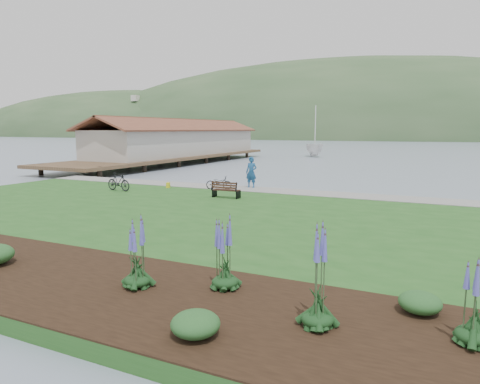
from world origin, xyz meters
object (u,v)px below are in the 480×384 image
object	(u,v)px
bicycle_a	(219,183)
park_bench	(225,189)
person	(251,170)
sailboat	(315,157)

from	to	relation	value
bicycle_a	park_bench	bearing A→B (deg)	-163.41
person	bicycle_a	size ratio (longest dim) A/B	1.45
park_bench	person	xyz separation A→B (m)	(-0.36, 4.30, 0.70)
sailboat	park_bench	bearing A→B (deg)	-110.60
park_bench	sailboat	world-z (taller)	sailboat
park_bench	bicycle_a	bearing A→B (deg)	123.96
bicycle_a	sailboat	xyz separation A→B (m)	(-4.98, 39.93, -0.82)
park_bench	sailboat	bearing A→B (deg)	98.93
bicycle_a	sailboat	bearing A→B (deg)	-10.49
park_bench	person	distance (m)	4.37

